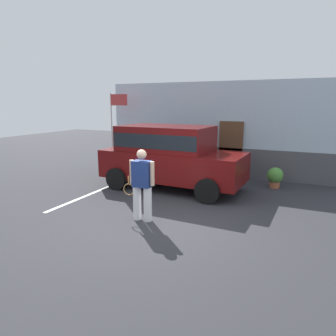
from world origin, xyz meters
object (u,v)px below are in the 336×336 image
at_px(potted_plant_by_porch, 275,177).
at_px(flag_pole, 115,117).
at_px(tennis_player_man, 142,184).
at_px(parked_suv, 170,154).

distance_m(potted_plant_by_porch, flag_pole, 6.74).
bearing_deg(potted_plant_by_porch, tennis_player_man, -120.38).
relative_size(parked_suv, flag_pole, 1.47).
xyz_separation_m(parked_suv, flag_pole, (-3.33, 1.81, 1.04)).
distance_m(tennis_player_man, potted_plant_by_porch, 5.11).
bearing_deg(parked_suv, potted_plant_by_porch, 27.51).
bearing_deg(flag_pole, tennis_player_man, -50.12).
height_order(parked_suv, tennis_player_man, parked_suv).
bearing_deg(tennis_player_man, flag_pole, -52.71).
height_order(parked_suv, flag_pole, flag_pole).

